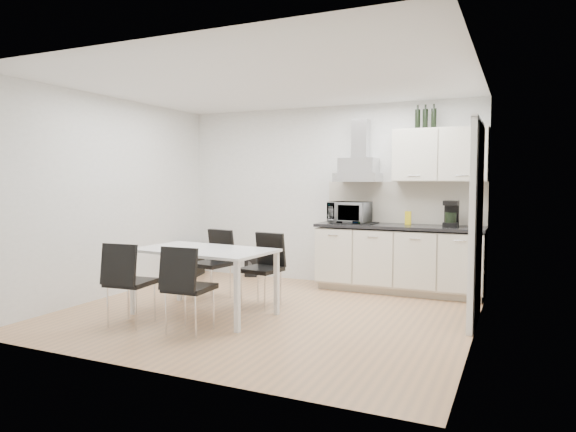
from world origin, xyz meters
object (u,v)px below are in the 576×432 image
dining_table (204,255)px  chair_near_right (190,289)px  chair_far_right (261,270)px  kitchenette (402,231)px  floor_speaker (251,267)px  guitar_amp (190,260)px  chair_far_left (211,265)px  chair_near_left (131,283)px

dining_table → chair_near_right: size_ratio=1.81×
chair_far_right → chair_near_right: bearing=90.2°
kitchenette → chair_far_right: size_ratio=2.86×
floor_speaker → chair_far_right: bearing=-75.1°
kitchenette → dining_table: kitchenette is taller
guitar_amp → dining_table: bearing=-63.9°
floor_speaker → chair_far_left: bearing=-97.3°
chair_far_right → chair_near_left: size_ratio=1.00×
floor_speaker → chair_near_right: bearing=-90.3°
chair_near_left → guitar_amp: chair_near_left is taller
chair_near_left → guitar_amp: (-1.04, 2.53, -0.19)m
dining_table → chair_far_right: bearing=59.8°
chair_far_right → guitar_amp: 2.31m
chair_near_right → floor_speaker: bearing=104.3°
chair_near_right → guitar_amp: (-1.76, 2.50, -0.19)m
chair_near_left → floor_speaker: 2.94m
kitchenette → chair_far_left: size_ratio=2.86×
kitchenette → chair_far_left: kitchenette is taller
dining_table → floor_speaker: bearing=110.4°
chair_far_left → kitchenette: bearing=-137.0°
dining_table → chair_far_right: 0.76m
kitchenette → chair_near_right: 3.15m
chair_near_left → kitchenette: bearing=45.6°
kitchenette → dining_table: (-1.78, -2.09, -0.15)m
dining_table → chair_near_left: (-0.47, -0.67, -0.24)m
dining_table → chair_near_right: bearing=-63.9°
chair_near_right → guitar_amp: size_ratio=1.36×
dining_table → chair_far_left: 0.81m
chair_far_right → guitar_amp: bearing=-25.5°
chair_near_left → chair_near_right: bearing=-2.8°
kitchenette → dining_table: size_ratio=1.58×
kitchenette → chair_far_right: kitchenette is taller
dining_table → chair_far_left: (-0.36, 0.69, -0.24)m
chair_far_right → floor_speaker: (-1.04, 1.66, -0.29)m
chair_far_left → guitar_amp: 1.65m
chair_near_left → floor_speaker: (-0.16, 2.92, -0.29)m
chair_near_left → dining_table: bearing=49.5°
chair_far_right → chair_near_right: (-0.17, -1.23, 0.00)m
chair_near_right → guitar_amp: chair_near_right is taller
kitchenette → floor_speaker: bearing=176.1°
dining_table → floor_speaker: dining_table is taller
chair_near_left → chair_near_right: 0.72m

